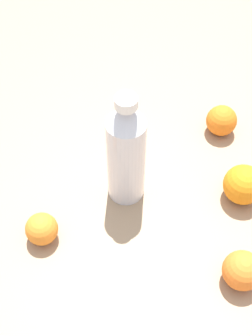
{
  "coord_description": "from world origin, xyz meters",
  "views": [
    {
      "loc": [
        -0.52,
        -0.24,
        0.84
      ],
      "look_at": [
        -0.0,
        0.01,
        0.08
      ],
      "focal_mm": 51.17,
      "sensor_mm": 36.0,
      "label": 1
    }
  ],
  "objects_px": {
    "water_bottle": "(126,152)",
    "orange_1": "(243,185)",
    "orange_0": "(42,229)",
    "orange_3": "(242,271)",
    "orange_2": "(221,121)"
  },
  "relations": [
    {
      "from": "water_bottle",
      "to": "orange_1",
      "type": "distance_m",
      "value": 0.26
    },
    {
      "from": "orange_0",
      "to": "orange_1",
      "type": "distance_m",
      "value": 0.42
    },
    {
      "from": "orange_0",
      "to": "orange_3",
      "type": "xyz_separation_m",
      "value": [
        0.08,
        -0.38,
        0.0
      ]
    },
    {
      "from": "orange_0",
      "to": "orange_1",
      "type": "xyz_separation_m",
      "value": [
        0.26,
        -0.32,
        0.01
      ]
    },
    {
      "from": "orange_0",
      "to": "orange_1",
      "type": "relative_size",
      "value": 0.77
    },
    {
      "from": "orange_2",
      "to": "orange_3",
      "type": "xyz_separation_m",
      "value": [
        -0.34,
        -0.15,
        0.0
      ]
    },
    {
      "from": "orange_0",
      "to": "water_bottle",
      "type": "bearing_deg",
      "value": -30.36
    },
    {
      "from": "orange_3",
      "to": "orange_1",
      "type": "bearing_deg",
      "value": 16.43
    },
    {
      "from": "orange_0",
      "to": "orange_1",
      "type": "bearing_deg",
      "value": -51.09
    },
    {
      "from": "water_bottle",
      "to": "orange_2",
      "type": "distance_m",
      "value": 0.29
    },
    {
      "from": "orange_0",
      "to": "orange_2",
      "type": "bearing_deg",
      "value": -28.32
    },
    {
      "from": "orange_0",
      "to": "orange_3",
      "type": "bearing_deg",
      "value": -78.19
    },
    {
      "from": "orange_1",
      "to": "orange_3",
      "type": "xyz_separation_m",
      "value": [
        -0.18,
        -0.05,
        -0.0
      ]
    },
    {
      "from": "orange_1",
      "to": "orange_3",
      "type": "height_order",
      "value": "orange_1"
    },
    {
      "from": "water_bottle",
      "to": "orange_1",
      "type": "height_order",
      "value": "water_bottle"
    }
  ]
}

